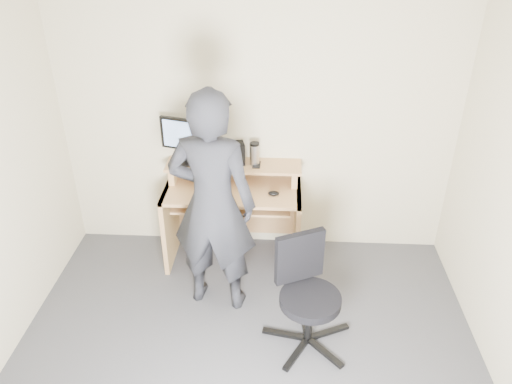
# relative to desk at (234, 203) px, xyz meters

# --- Properties ---
(back_wall) EXTENTS (3.50, 0.02, 2.50)m
(back_wall) POSITION_rel_desk_xyz_m (0.20, 0.22, 0.70)
(back_wall) COLOR beige
(back_wall) RESTS_ON ground
(ceiling) EXTENTS (3.50, 3.50, 0.02)m
(ceiling) POSITION_rel_desk_xyz_m (0.20, -1.53, 1.95)
(ceiling) COLOR white
(ceiling) RESTS_ON back_wall
(desk) EXTENTS (1.20, 0.60, 0.91)m
(desk) POSITION_rel_desk_xyz_m (0.00, 0.00, 0.00)
(desk) COLOR tan
(desk) RESTS_ON ground
(monitor) EXTENTS (0.44, 0.15, 0.43)m
(monitor) POSITION_rel_desk_xyz_m (-0.41, 0.05, 0.62)
(monitor) COLOR black
(monitor) RESTS_ON desk
(external_drive) EXTENTS (0.10, 0.14, 0.20)m
(external_drive) POSITION_rel_desk_xyz_m (0.06, 0.09, 0.46)
(external_drive) COLOR black
(external_drive) RESTS_ON desk
(travel_mug) EXTENTS (0.10, 0.10, 0.19)m
(travel_mug) POSITION_rel_desk_xyz_m (0.19, 0.08, 0.46)
(travel_mug) COLOR #B6B6BB
(travel_mug) RESTS_ON desk
(smartphone) EXTENTS (0.07, 0.13, 0.01)m
(smartphone) POSITION_rel_desk_xyz_m (0.20, 0.06, 0.37)
(smartphone) COLOR black
(smartphone) RESTS_ON desk
(charger) EXTENTS (0.05, 0.05, 0.03)m
(charger) POSITION_rel_desk_xyz_m (-0.11, -0.03, 0.38)
(charger) COLOR black
(charger) RESTS_ON desk
(headphones) EXTENTS (0.17, 0.17, 0.06)m
(headphones) POSITION_rel_desk_xyz_m (-0.23, 0.13, 0.37)
(headphones) COLOR silver
(headphones) RESTS_ON desk
(keyboard) EXTENTS (0.47, 0.20, 0.03)m
(keyboard) POSITION_rel_desk_xyz_m (0.05, -0.17, 0.12)
(keyboard) COLOR black
(keyboard) RESTS_ON desk
(mouse) EXTENTS (0.11, 0.08, 0.04)m
(mouse) POSITION_rel_desk_xyz_m (0.36, -0.18, 0.22)
(mouse) COLOR black
(mouse) RESTS_ON desk
(office_chair) EXTENTS (0.68, 0.67, 0.86)m
(office_chair) POSITION_rel_desk_xyz_m (0.63, -1.05, -0.08)
(office_chair) COLOR black
(office_chair) RESTS_ON ground
(person) EXTENTS (0.74, 0.54, 1.86)m
(person) POSITION_rel_desk_xyz_m (-0.09, -0.65, 0.38)
(person) COLOR black
(person) RESTS_ON ground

